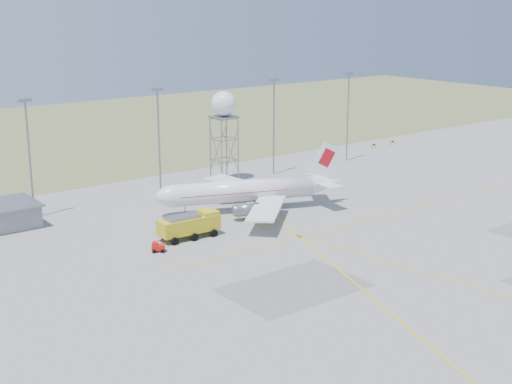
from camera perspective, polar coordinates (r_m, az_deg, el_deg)
ground at (r=98.23m, az=17.90°, el=-7.18°), size 400.00×400.00×0.00m
grass_strip at (r=207.99m, az=-15.60°, el=4.45°), size 400.00×120.00×0.03m
mast_a at (r=125.52m, az=-17.71°, el=3.33°), size 2.20×0.50×20.50m
mast_b at (r=135.88m, az=-7.79°, el=4.74°), size 2.20×0.50×20.50m
mast_c at (r=151.59m, az=1.44°, el=5.91°), size 2.20×0.50×20.50m
mast_d at (r=166.21m, az=7.37°, el=6.59°), size 2.20×0.50×20.50m
taxi_sign_near at (r=183.28m, az=9.39°, el=3.73°), size 1.60×0.17×1.20m
taxi_sign_far at (r=188.39m, az=10.85°, el=3.97°), size 1.60×0.17×1.20m
airliner_main at (r=125.78m, az=-0.73°, el=0.08°), size 33.01×30.99×11.61m
radar_tower at (r=145.81m, az=-2.58°, el=4.89°), size 5.13×5.13×18.59m
fire_truck at (r=112.07m, az=-5.27°, el=-2.73°), size 9.98×4.34×3.93m
baggage_tug at (r=106.80m, az=-7.84°, el=-4.45°), size 2.37×2.30×1.54m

